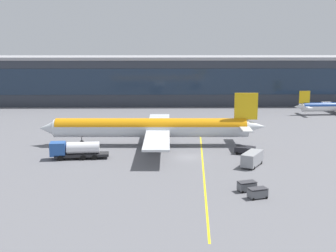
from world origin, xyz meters
The scene contains 9 objects.
ground_plane centered at (0.00, 0.00, 0.00)m, with size 700.00×700.00×0.00m, color slate.
apron_lead_in_line centered at (2.98, 2.00, 0.00)m, with size 0.30×80.00×0.01m, color yellow.
terminal_building centered at (-17.84, 75.69, 8.11)m, with size 214.29×20.46×16.17m.
main_airliner centered at (-6.82, 10.28, 3.79)m, with size 47.70×38.04×11.12m.
fuel_tanker centered at (-21.04, -0.82, 1.75)m, with size 10.99×3.50×3.25m.
pushback_tug centered at (11.52, 2.47, 0.85)m, with size 4.37×3.49×1.40m.
lavatory_truck centered at (11.18, -6.20, 1.42)m, with size 4.87×6.18×2.50m.
baggage_cart_0 centered at (8.65, -23.09, 0.78)m, with size 2.99×2.28×1.48m.
baggage_cart_1 centered at (7.69, -20.03, 0.78)m, with size 2.99×2.28×1.48m.
Camera 1 is at (-4.96, -85.58, 22.27)m, focal length 49.66 mm.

